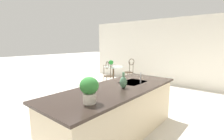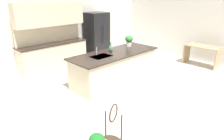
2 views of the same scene
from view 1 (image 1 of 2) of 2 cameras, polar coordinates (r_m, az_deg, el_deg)
The scene contains 10 objects.
ground_plane at distance 4.11m, azimuth -5.58°, elevation -15.51°, with size 40.00×40.00×0.00m, color beige.
wall_left_window at distance 7.38m, azimuth 18.54°, elevation 5.94°, with size 0.12×7.80×2.70m, color silver.
kitchen_island at distance 3.20m, azimuth 1.45°, elevation -13.86°, with size 2.80×1.06×0.92m.
bistro_table at distance 6.97m, azimuth 0.46°, elevation -1.24°, with size 0.80×0.80×0.74m.
chair_near_window at distance 6.30m, azimuth -1.34°, elevation -1.21°, with size 0.52×0.49×1.04m.
chair_by_island at distance 7.24m, azimuth 5.97°, elevation 0.13°, with size 0.52×0.50×1.04m.
sink_faucet at distance 3.37m, azimuth 9.71°, elevation -2.68°, with size 0.02×0.02×0.22m, color #B2B5BA.
potted_plant_on_table at distance 6.80m, azimuth -0.35°, elevation 2.34°, with size 0.20×0.20×0.28m.
potted_plant_counter_far at distance 2.25m, azimuth -7.73°, elevation -6.19°, with size 0.25×0.25×0.36m.
vase_on_counter at distance 2.99m, azimuth 3.89°, elevation -4.10°, with size 0.13×0.13×0.29m.
Camera 1 is at (2.61, 2.66, 1.72)m, focal length 26.93 mm.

